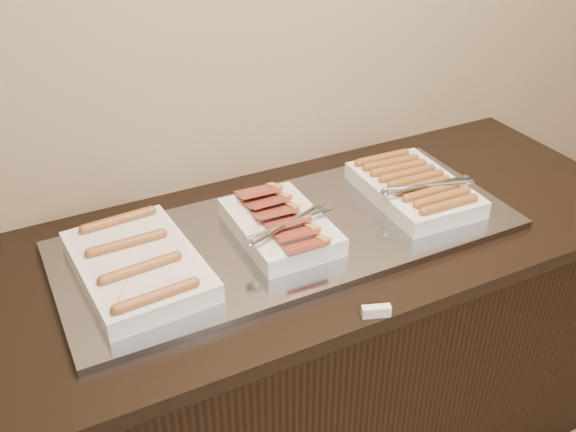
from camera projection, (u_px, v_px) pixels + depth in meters
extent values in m
cube|color=#9E896B|center=(223.00, 12.00, 1.69)|extent=(6.00, 0.05, 2.80)
cube|color=black|center=(286.00, 368.00, 1.93)|extent=(2.00, 0.70, 0.86)
cube|color=black|center=(286.00, 245.00, 1.69)|extent=(2.06, 0.76, 0.04)
cube|color=#90939D|center=(291.00, 235.00, 1.68)|extent=(1.20, 0.50, 0.02)
cube|color=silver|center=(138.00, 266.00, 1.51)|extent=(0.29, 0.41, 0.05)
cylinder|color=#9A5D2F|center=(156.00, 296.00, 1.36)|extent=(0.18, 0.04, 0.03)
cylinder|color=#9A5D2F|center=(141.00, 268.00, 1.44)|extent=(0.18, 0.04, 0.03)
cylinder|color=#9A5D2F|center=(127.00, 243.00, 1.53)|extent=(0.18, 0.03, 0.03)
cylinder|color=#9A5D2F|center=(118.00, 220.00, 1.61)|extent=(0.18, 0.04, 0.03)
cube|color=silver|center=(280.00, 226.00, 1.65)|extent=(0.22, 0.33, 0.05)
cube|color=#AC4B37|center=(302.00, 244.00, 1.54)|extent=(0.11, 0.09, 0.04)
cube|color=#AC4B37|center=(293.00, 232.00, 1.58)|extent=(0.11, 0.09, 0.04)
cube|color=#AC4B37|center=(285.00, 221.00, 1.61)|extent=(0.11, 0.09, 0.04)
cube|color=#AC4B37|center=(274.00, 211.00, 1.65)|extent=(0.11, 0.10, 0.04)
cube|color=#AC4B37|center=(266.00, 201.00, 1.68)|extent=(0.11, 0.09, 0.04)
cube|color=#AC4B37|center=(257.00, 191.00, 1.72)|extent=(0.11, 0.09, 0.04)
cube|color=silver|center=(414.00, 189.00, 1.81)|extent=(0.26, 0.37, 0.05)
cylinder|color=#9A5D2F|center=(449.00, 205.00, 1.68)|extent=(0.16, 0.03, 0.03)
cylinder|color=#9A5D2F|center=(442.00, 198.00, 1.71)|extent=(0.16, 0.03, 0.03)
cylinder|color=#9A5D2F|center=(431.00, 192.00, 1.73)|extent=(0.16, 0.03, 0.03)
cylinder|color=#9A5D2F|center=(422.00, 186.00, 1.76)|extent=(0.16, 0.03, 0.03)
cylinder|color=#9A5D2F|center=(416.00, 179.00, 1.79)|extent=(0.16, 0.03, 0.03)
cylinder|color=#9A5D2F|center=(407.00, 174.00, 1.82)|extent=(0.16, 0.03, 0.03)
cylinder|color=#9A5D2F|center=(399.00, 168.00, 1.85)|extent=(0.16, 0.04, 0.03)
cylinder|color=#9A5D2F|center=(391.00, 163.00, 1.88)|extent=(0.16, 0.04, 0.03)
cylinder|color=#9A5D2F|center=(382.00, 158.00, 1.90)|extent=(0.16, 0.03, 0.03)
cube|color=silver|center=(376.00, 311.00, 1.42)|extent=(0.07, 0.04, 0.03)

